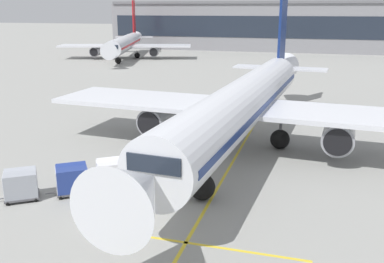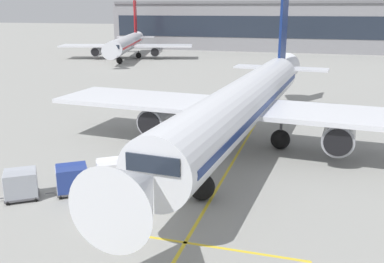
% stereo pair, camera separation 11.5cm
% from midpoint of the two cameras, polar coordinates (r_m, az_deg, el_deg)
% --- Properties ---
extents(ground_plane, '(600.00, 600.00, 0.00)m').
position_cam_midpoint_polar(ground_plane, '(25.48, -8.89, -10.82)').
color(ground_plane, gray).
extents(parked_airplane, '(33.97, 43.79, 14.95)m').
position_cam_midpoint_polar(parked_airplane, '(35.82, 6.97, 3.84)').
color(parked_airplane, silver).
rests_on(parked_airplane, ground).
extents(belt_loader, '(5.06, 4.06, 3.03)m').
position_cam_midpoint_polar(belt_loader, '(30.35, -4.57, -4.40)').
color(belt_loader, '#A3A8B2').
rests_on(belt_loader, ground).
extents(baggage_cart_lead, '(2.69, 2.46, 1.91)m').
position_cam_midpoint_polar(baggage_cart_lead, '(29.00, -10.60, -5.34)').
color(baggage_cart_lead, '#515156').
rests_on(baggage_cart_lead, ground).
extents(baggage_cart_second, '(2.69, 2.46, 1.91)m').
position_cam_midpoint_polar(baggage_cart_second, '(28.57, -15.71, -6.01)').
color(baggage_cart_second, '#515156').
rests_on(baggage_cart_second, ground).
extents(baggage_cart_third, '(2.69, 2.46, 1.91)m').
position_cam_midpoint_polar(baggage_cart_third, '(28.75, -21.82, -6.45)').
color(baggage_cart_third, '#515156').
rests_on(baggage_cart_third, ground).
extents(ground_crew_by_loader, '(0.40, 0.50, 1.74)m').
position_cam_midpoint_polar(ground_crew_by_loader, '(27.19, -4.13, -6.57)').
color(ground_crew_by_loader, black).
rests_on(ground_crew_by_loader, ground).
extents(ground_crew_by_carts, '(0.44, 0.44, 1.74)m').
position_cam_midpoint_polar(ground_crew_by_carts, '(29.40, -2.44, -4.77)').
color(ground_crew_by_carts, black).
rests_on(ground_crew_by_carts, ground).
extents(ground_crew_marshaller, '(0.38, 0.52, 1.74)m').
position_cam_midpoint_polar(ground_crew_marshaller, '(28.75, -12.12, -5.62)').
color(ground_crew_marshaller, black).
rests_on(ground_crew_marshaller, ground).
extents(safety_cone_engine_keepout, '(0.62, 0.62, 0.70)m').
position_cam_midpoint_polar(safety_cone_engine_keepout, '(38.36, -2.24, -0.82)').
color(safety_cone_engine_keepout, black).
rests_on(safety_cone_engine_keepout, ground).
extents(safety_cone_wingtip, '(0.63, 0.63, 0.71)m').
position_cam_midpoint_polar(safety_cone_wingtip, '(34.90, -5.07, -2.58)').
color(safety_cone_wingtip, black).
rests_on(safety_cone_wingtip, ground).
extents(safety_cone_nose_mark, '(0.67, 0.67, 0.75)m').
position_cam_midpoint_polar(safety_cone_nose_mark, '(38.60, -3.94, -0.70)').
color(safety_cone_nose_mark, black).
rests_on(safety_cone_nose_mark, ground).
extents(apron_guidance_line_lead_in, '(0.20, 110.00, 0.01)m').
position_cam_midpoint_polar(apron_guidance_line_lead_in, '(36.16, 6.19, -2.51)').
color(apron_guidance_line_lead_in, yellow).
rests_on(apron_guidance_line_lead_in, ground).
extents(apron_guidance_line_stop_bar, '(12.00, 0.20, 0.01)m').
position_cam_midpoint_polar(apron_guidance_line_stop_bar, '(22.44, -0.49, -14.54)').
color(apron_guidance_line_stop_bar, yellow).
rests_on(apron_guidance_line_stop_bar, ground).
extents(terminal_building, '(114.33, 15.77, 13.44)m').
position_cam_midpoint_polar(terminal_building, '(127.25, 15.61, 13.23)').
color(terminal_building, gray).
rests_on(terminal_building, ground).
extents(distant_airplane, '(31.41, 39.56, 13.57)m').
position_cam_midpoint_polar(distant_airplane, '(104.62, -8.87, 11.39)').
color(distant_airplane, silver).
rests_on(distant_airplane, ground).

